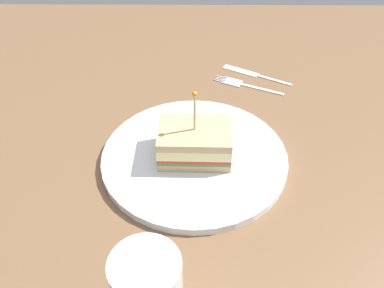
{
  "coord_description": "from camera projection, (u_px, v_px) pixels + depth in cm",
  "views": [
    {
      "loc": [
        -0.35,
        43.47,
        41.53
      ],
      "look_at": [
        0.0,
        0.0,
        3.19
      ],
      "focal_mm": 38.58,
      "sensor_mm": 36.0,
      "label": 1
    }
  ],
  "objects": [
    {
      "name": "ground_plane",
      "position": [
        192.0,
        165.0,
        0.61
      ],
      "size": [
        111.49,
        111.49,
        2.0
      ],
      "primitive_type": "cube",
      "color": "brown"
    },
    {
      "name": "plate",
      "position": [
        192.0,
        157.0,
        0.6
      ],
      "size": [
        26.72,
        26.72,
        1.19
      ],
      "primitive_type": "cylinder",
      "color": "white",
      "rests_on": "ground_plane"
    },
    {
      "name": "sandwich_half_center",
      "position": [
        195.0,
        143.0,
        0.58
      ],
      "size": [
        10.22,
        7.48,
        10.86
      ],
      "color": "tan",
      "rests_on": "plate"
    },
    {
      "name": "fork",
      "position": [
        239.0,
        84.0,
        0.75
      ],
      "size": [
        12.3,
        6.38,
        0.35
      ],
      "color": "silver",
      "rests_on": "ground_plane"
    },
    {
      "name": "knife",
      "position": [
        251.0,
        74.0,
        0.78
      ],
      "size": [
        12.45,
        7.48,
        0.35
      ],
      "color": "silver",
      "rests_on": "ground_plane"
    }
  ]
}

